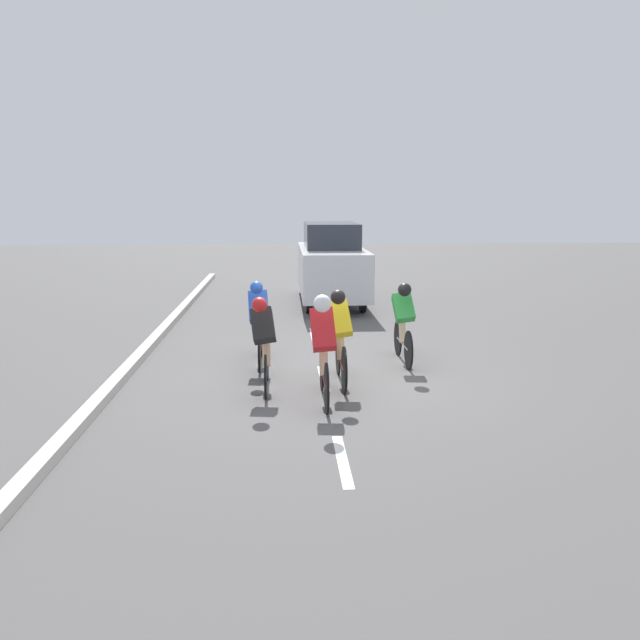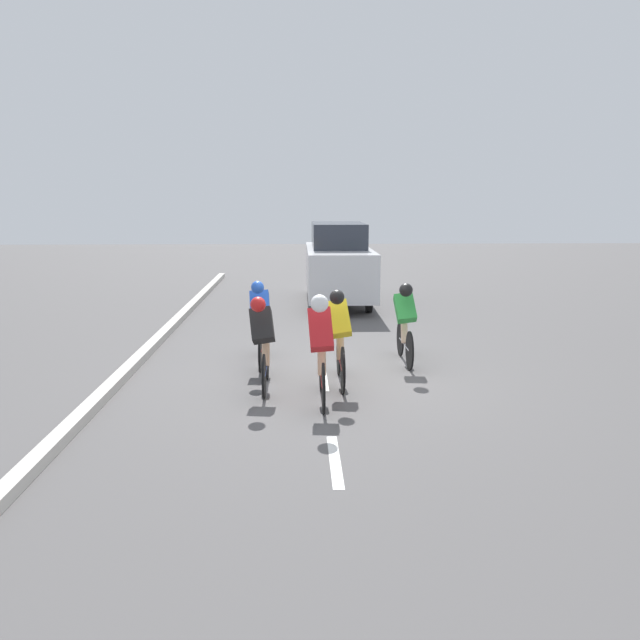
{
  "view_description": "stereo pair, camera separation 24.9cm",
  "coord_description": "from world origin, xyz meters",
  "px_view_note": "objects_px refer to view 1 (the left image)",
  "views": [
    {
      "loc": [
        0.63,
        9.61,
        2.83
      ],
      "look_at": [
        0.06,
        0.02,
        0.95
      ],
      "focal_mm": 35.0,
      "sensor_mm": 36.0,
      "label": 1
    },
    {
      "loc": [
        0.38,
        9.62,
        2.83
      ],
      "look_at": [
        0.06,
        0.02,
        0.95
      ],
      "focal_mm": 35.0,
      "sensor_mm": 36.0,
      "label": 2
    }
  ],
  "objects_px": {
    "cyclist_red": "(323,345)",
    "cyclist_black": "(264,340)",
    "cyclist_blue": "(259,321)",
    "support_car": "(331,264)",
    "cyclist_green": "(403,320)",
    "cyclist_yellow": "(340,335)"
  },
  "relations": [
    {
      "from": "cyclist_red",
      "to": "cyclist_black",
      "type": "bearing_deg",
      "value": -37.11
    },
    {
      "from": "cyclist_blue",
      "to": "support_car",
      "type": "xyz_separation_m",
      "value": [
        -1.73,
        -6.41,
        0.31
      ]
    },
    {
      "from": "cyclist_red",
      "to": "cyclist_green",
      "type": "relative_size",
      "value": 1.06
    },
    {
      "from": "cyclist_blue",
      "to": "cyclist_black",
      "type": "bearing_deg",
      "value": 94.89
    },
    {
      "from": "cyclist_black",
      "to": "cyclist_red",
      "type": "xyz_separation_m",
      "value": [
        -0.84,
        0.63,
        0.07
      ]
    },
    {
      "from": "cyclist_green",
      "to": "cyclist_yellow",
      "type": "relative_size",
      "value": 0.94
    },
    {
      "from": "cyclist_blue",
      "to": "support_car",
      "type": "distance_m",
      "value": 6.65
    },
    {
      "from": "cyclist_green",
      "to": "cyclist_blue",
      "type": "bearing_deg",
      "value": -0.62
    },
    {
      "from": "cyclist_black",
      "to": "cyclist_red",
      "type": "distance_m",
      "value": 1.05
    },
    {
      "from": "cyclist_yellow",
      "to": "cyclist_blue",
      "type": "height_order",
      "value": "cyclist_yellow"
    },
    {
      "from": "support_car",
      "to": "cyclist_black",
      "type": "bearing_deg",
      "value": 78.42
    },
    {
      "from": "cyclist_blue",
      "to": "support_car",
      "type": "bearing_deg",
      "value": -105.13
    },
    {
      "from": "cyclist_black",
      "to": "cyclist_red",
      "type": "relative_size",
      "value": 0.94
    },
    {
      "from": "cyclist_yellow",
      "to": "cyclist_blue",
      "type": "bearing_deg",
      "value": -44.17
    },
    {
      "from": "cyclist_green",
      "to": "support_car",
      "type": "xyz_separation_m",
      "value": [
        0.75,
        -6.44,
        0.32
      ]
    },
    {
      "from": "cyclist_yellow",
      "to": "support_car",
      "type": "distance_m",
      "value": 7.67
    },
    {
      "from": "cyclist_black",
      "to": "cyclist_blue",
      "type": "bearing_deg",
      "value": -85.11
    },
    {
      "from": "cyclist_green",
      "to": "cyclist_red",
      "type": "bearing_deg",
      "value": 53.5
    },
    {
      "from": "cyclist_yellow",
      "to": "support_car",
      "type": "relative_size",
      "value": 0.38
    },
    {
      "from": "cyclist_red",
      "to": "cyclist_green",
      "type": "distance_m",
      "value": 2.55
    },
    {
      "from": "cyclist_yellow",
      "to": "support_car",
      "type": "height_order",
      "value": "support_car"
    },
    {
      "from": "cyclist_green",
      "to": "cyclist_blue",
      "type": "height_order",
      "value": "cyclist_blue"
    }
  ]
}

